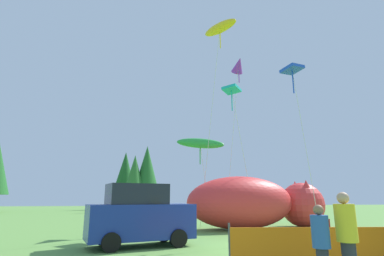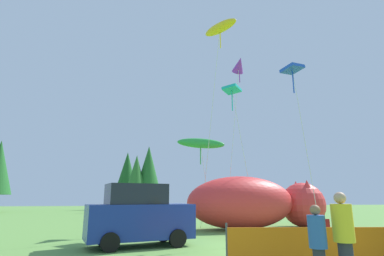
# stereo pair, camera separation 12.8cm
# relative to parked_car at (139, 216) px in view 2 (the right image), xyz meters

# --- Properties ---
(ground_plane) EXTENTS (120.00, 120.00, 0.00)m
(ground_plane) POSITION_rel_parked_car_xyz_m (3.86, -1.03, -1.08)
(ground_plane) COLOR #609342
(parked_car) EXTENTS (4.11, 2.55, 2.24)m
(parked_car) POSITION_rel_parked_car_xyz_m (0.00, 0.00, 0.00)
(parked_car) COLOR navy
(parked_car) RESTS_ON ground
(folding_chair) EXTENTS (0.59, 0.59, 0.96)m
(folding_chair) POSITION_rel_parked_car_xyz_m (6.76, -0.93, -0.52)
(folding_chair) COLOR maroon
(folding_chair) RESTS_ON ground
(inflatable_cat) EXTENTS (8.88, 3.94, 2.94)m
(inflatable_cat) POSITION_rel_parked_car_xyz_m (6.65, 5.28, 0.27)
(inflatable_cat) COLOR red
(inflatable_cat) RESTS_ON ground
(safety_fence) EXTENTS (6.42, 0.92, 1.14)m
(safety_fence) POSITION_rel_parked_car_xyz_m (5.27, -4.91, -0.56)
(safety_fence) COLOR orange
(safety_fence) RESTS_ON ground
(spectator_in_yellow_shirt) EXTENTS (0.40, 0.40, 1.85)m
(spectator_in_yellow_shirt) POSITION_rel_parked_car_xyz_m (4.05, -6.04, -0.08)
(spectator_in_yellow_shirt) COLOR #2D2D38
(spectator_in_yellow_shirt) RESTS_ON ground
(spectator_in_green_shirt) EXTENTS (0.35, 0.35, 1.59)m
(spectator_in_green_shirt) POSITION_rel_parked_car_xyz_m (3.55, -5.91, -0.21)
(spectator_in_green_shirt) COLOR #2D2D38
(spectator_in_green_shirt) RESTS_ON ground
(kite_purple_delta) EXTENTS (1.70, 1.35, 11.41)m
(kite_purple_delta) POSITION_rel_parked_car_xyz_m (6.45, 6.76, 9.62)
(kite_purple_delta) COLOR silver
(kite_purple_delta) RESTS_ON ground
(kite_teal_diamond) EXTENTS (2.19, 1.57, 8.11)m
(kite_teal_diamond) POSITION_rel_parked_car_xyz_m (5.12, 4.31, 6.71)
(kite_teal_diamond) COLOR silver
(kite_teal_diamond) RESTS_ON ground
(kite_yellow_hero) EXTENTS (1.80, 4.17, 11.93)m
(kite_yellow_hero) POSITION_rel_parked_car_xyz_m (4.26, 3.57, 10.33)
(kite_yellow_hero) COLOR silver
(kite_yellow_hero) RESTS_ON ground
(kite_blue_box) EXTENTS (1.40, 1.15, 8.31)m
(kite_blue_box) POSITION_rel_parked_car_xyz_m (7.45, 1.44, 6.91)
(kite_blue_box) COLOR silver
(kite_blue_box) RESTS_ON ground
(kite_green_fish) EXTENTS (3.01, 1.84, 5.51)m
(kite_green_fish) POSITION_rel_parked_car_xyz_m (3.55, 6.14, 3.92)
(kite_green_fish) COLOR silver
(kite_green_fish) RESTS_ON ground
(horizon_tree_east) EXTENTS (3.05, 3.05, 7.27)m
(horizon_tree_east) POSITION_rel_parked_car_xyz_m (-0.66, 28.54, 3.38)
(horizon_tree_east) COLOR brown
(horizon_tree_east) RESTS_ON ground
(horizon_tree_mid) EXTENTS (3.70, 3.70, 8.82)m
(horizon_tree_mid) POSITION_rel_parked_car_xyz_m (-2.26, 36.62, 4.33)
(horizon_tree_mid) COLOR brown
(horizon_tree_mid) RESTS_ON ground
(horizon_tree_northeast) EXTENTS (3.63, 3.63, 8.67)m
(horizon_tree_northeast) POSITION_rel_parked_car_xyz_m (0.91, 29.37, 4.24)
(horizon_tree_northeast) COLOR brown
(horizon_tree_northeast) RESTS_ON ground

